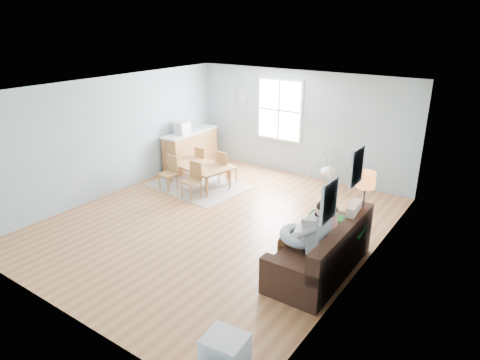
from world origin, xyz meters
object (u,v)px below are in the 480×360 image
Objects in this scene: chair_se at (193,178)px; chair_ne at (225,166)px; dining_table at (198,175)px; chair_sw at (170,171)px; chair_nw at (203,160)px; counter at (191,149)px; sofa at (323,254)px; father at (308,235)px; toddler at (326,224)px; storage_cube at (225,356)px; monitor at (182,128)px; floor_lamp at (365,187)px; baby_swing at (328,171)px.

chair_se is 0.99× the size of chair_ne.
dining_table is 0.70m from chair_ne.
chair_ne is (0.89, 1.02, 0.02)m from chair_sw.
counter is at bearing 151.71° from chair_nw.
sofa is 2.64× the size of chair_ne.
father is (-0.14, -0.32, 0.44)m from sofa.
toddler reaches higher than chair_nw.
storage_cube is at bearing -90.28° from sofa.
father reaches higher than toddler.
sofa is 2.67× the size of chair_se.
monitor is (-1.42, 1.23, 0.71)m from chair_se.
chair_se is at bearing -95.14° from chair_ne.
toddler is at bearing 112.00° from sofa.
monitor is at bearing 156.74° from toddler.
dining_table is 1.93× the size of chair_sw.
storage_cube is (0.13, -2.33, -0.49)m from father.
father is 1.61× the size of toddler.
dining_table is at bearing 152.50° from father.
chair_ne is at bearing -17.50° from counter.
sofa is at bearing -68.00° from toddler.
chair_nw is at bearing -28.29° from counter.
counter reaches higher than chair_nw.
counter is at bearing 93.97° from monitor.
floor_lamp reaches higher than chair_ne.
baby_swing is (-1.42, 3.33, -0.35)m from toddler.
chair_ne is 1.68m from monitor.
toddler is 0.56× the size of dining_table.
floor_lamp reaches higher than chair_sw.
monitor is (-5.19, 2.41, 0.86)m from sofa.
floor_lamp is 0.97× the size of dining_table.
father is 1.69× the size of chair_se.
sofa reaches higher than dining_table.
floor_lamp is 1.82× the size of chair_ne.
counter is (-5.13, 2.54, -0.24)m from toddler.
father is 5.08m from chair_nw.
toddler is 3.82m from chair_se.
storage_cube is (-0.30, -3.52, -1.00)m from floor_lamp.
chair_nw is at bearing 120.37° from chair_se.
dining_table is 4.35× the size of monitor.
baby_swing is (2.61, 1.79, 0.13)m from dining_table.
storage_cube is 6.02m from dining_table.
floor_lamp reaches higher than counter.
floor_lamp reaches higher than storage_cube.
toddler is 2.42× the size of monitor.
chair_se reaches higher than storage_cube.
father is at bearing -36.11° from chair_ne.
chair_se is 2.14m from counter.
floor_lamp is at bearing -19.34° from chair_ne.
sofa is 0.56m from father.
father is 0.53m from toddler.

